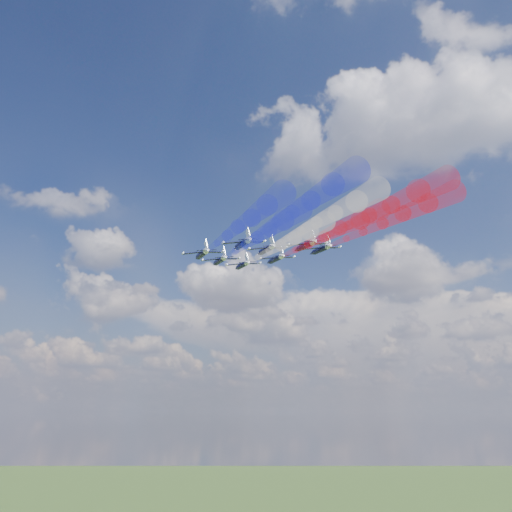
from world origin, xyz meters
The scene contains 16 objects.
jet_lead centered at (-19.01, 15.14, 135.80)m, with size 10.91×13.64×3.64m, color black, non-canonical shape.
trail_lead centered at (3.63, -5.79, 133.40)m, with size 4.55×49.80×4.55m, color white, non-canonical shape.
jet_inner_left centered at (-18.75, 2.00, 134.07)m, with size 10.91×13.64×3.64m, color black, non-canonical shape.
trail_inner_left centered at (3.88, -18.93, 131.67)m, with size 4.55×49.80×4.55m, color #1B23E5, non-canonical shape.
jet_inner_right centered at (-7.26, 13.70, 135.86)m, with size 10.91×13.64×3.64m, color black, non-canonical shape.
trail_inner_right centered at (15.38, -7.23, 133.46)m, with size 4.55×49.80×4.55m, color red, non-canonical shape.
jet_outer_left centered at (-16.82, -9.80, 132.72)m, with size 10.91×13.64×3.64m, color black, non-canonical shape.
trail_outer_left centered at (5.82, -30.73, 130.32)m, with size 4.55×49.80×4.55m, color #1B23E5, non-canonical shape.
jet_center_third centered at (-3.93, 1.16, 134.97)m, with size 10.91×13.64×3.64m, color black, non-canonical shape.
trail_center_third centered at (18.71, -19.77, 132.56)m, with size 4.55×49.80×4.55m, color white, non-canonical shape.
jet_outer_right centered at (6.99, 12.57, 136.50)m, with size 10.91×13.64×3.64m, color black, non-canonical shape.
trail_outer_right centered at (29.63, -8.36, 134.10)m, with size 4.55×49.80×4.55m, color red, non-canonical shape.
jet_rear_left centered at (-3.47, -12.45, 132.84)m, with size 10.91×13.64×3.64m, color black, non-canonical shape.
trail_rear_left centered at (19.16, -33.38, 130.44)m, with size 4.55×49.80×4.55m, color #1B23E5, non-canonical shape.
jet_rear_right centered at (7.55, 0.46, 134.29)m, with size 10.91×13.64×3.64m, color black, non-canonical shape.
trail_rear_right centered at (30.19, -20.47, 131.89)m, with size 4.55×49.80×4.55m, color red, non-canonical shape.
Camera 1 is at (59.55, -124.54, 93.87)m, focal length 39.11 mm.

